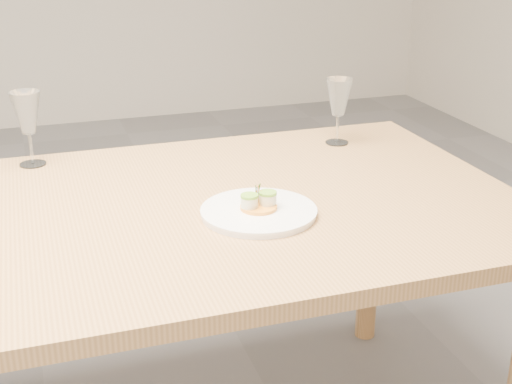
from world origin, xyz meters
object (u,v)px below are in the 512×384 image
object	(u,v)px
dining_table	(20,254)
dinner_plate	(259,211)
wine_glass_2	(339,98)
wine_glass_1	(27,114)

from	to	relation	value
dining_table	dinner_plate	xyz separation A→B (m)	(0.53, -0.11, 0.08)
dining_table	wine_glass_2	world-z (taller)	wine_glass_2
dinner_plate	wine_glass_1	distance (m)	0.73
dinner_plate	dining_table	bearing A→B (deg)	168.47
dinner_plate	wine_glass_2	bearing A→B (deg)	48.28
dining_table	wine_glass_2	distance (m)	1.01
dining_table	wine_glass_1	bearing A→B (deg)	83.30
dining_table	wine_glass_1	distance (m)	0.47
wine_glass_1	wine_glass_2	world-z (taller)	wine_glass_1
dinner_plate	wine_glass_1	world-z (taller)	wine_glass_1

